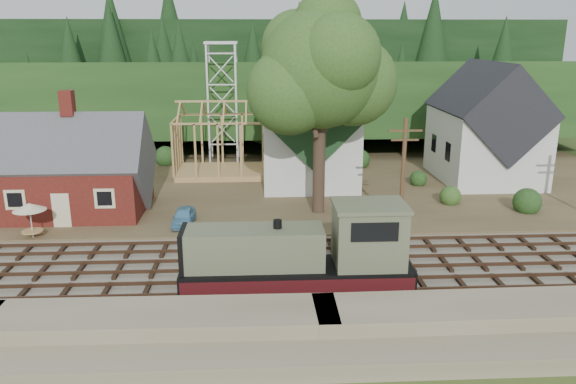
{
  "coord_description": "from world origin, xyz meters",
  "views": [
    {
      "loc": [
        -2.36,
        -29.93,
        13.21
      ],
      "look_at": [
        -0.49,
        6.0,
        3.0
      ],
      "focal_mm": 35.0,
      "sensor_mm": 36.0,
      "label": 1
    }
  ],
  "objects_px": {
    "car_blue": "(184,216)",
    "car_red": "(479,171)",
    "patio_set": "(29,208)",
    "car_green": "(45,194)",
    "locomotive": "(305,256)"
  },
  "relations": [
    {
      "from": "car_green",
      "to": "patio_set",
      "type": "relative_size",
      "value": 1.47
    },
    {
      "from": "car_blue",
      "to": "car_red",
      "type": "distance_m",
      "value": 28.68
    },
    {
      "from": "locomotive",
      "to": "car_blue",
      "type": "xyz_separation_m",
      "value": [
        -7.64,
        10.55,
        -1.2
      ]
    },
    {
      "from": "patio_set",
      "to": "locomotive",
      "type": "bearing_deg",
      "value": -26.26
    },
    {
      "from": "car_green",
      "to": "patio_set",
      "type": "xyz_separation_m",
      "value": [
        2.26,
        -8.58,
        1.42
      ]
    },
    {
      "from": "car_green",
      "to": "patio_set",
      "type": "bearing_deg",
      "value": -147.52
    },
    {
      "from": "car_blue",
      "to": "patio_set",
      "type": "distance_m",
      "value": 9.9
    },
    {
      "from": "car_blue",
      "to": "locomotive",
      "type": "bearing_deg",
      "value": -52.99
    },
    {
      "from": "car_blue",
      "to": "car_red",
      "type": "height_order",
      "value": "car_blue"
    },
    {
      "from": "car_green",
      "to": "car_red",
      "type": "xyz_separation_m",
      "value": [
        37.69,
        5.93,
        -0.04
      ]
    },
    {
      "from": "car_red",
      "to": "car_green",
      "type": "bearing_deg",
      "value": 128.51
    },
    {
      "from": "car_blue",
      "to": "car_green",
      "type": "bearing_deg",
      "value": 152.26
    },
    {
      "from": "car_green",
      "to": "locomotive",
      "type": "bearing_deg",
      "value": -113.53
    },
    {
      "from": "patio_set",
      "to": "car_green",
      "type": "bearing_deg",
      "value": 104.79
    },
    {
      "from": "car_red",
      "to": "locomotive",
      "type": "bearing_deg",
      "value": 171.24
    }
  ]
}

